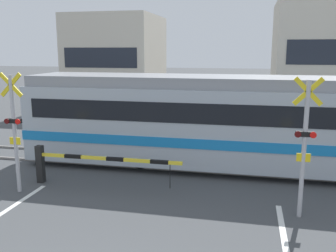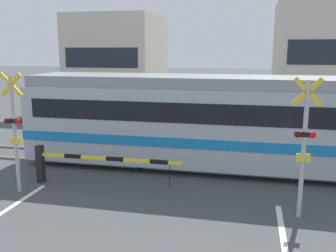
{
  "view_description": "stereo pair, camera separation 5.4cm",
  "coord_description": "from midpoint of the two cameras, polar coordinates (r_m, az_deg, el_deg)",
  "views": [
    {
      "loc": [
        2.53,
        -3.39,
        4.02
      ],
      "look_at": [
        0.0,
        8.16,
        1.6
      ],
      "focal_mm": 40.0,
      "sensor_mm": 36.0,
      "label": 1
    },
    {
      "loc": [
        2.58,
        -3.38,
        4.02
      ],
      "look_at": [
        0.0,
        8.16,
        1.6
      ],
      "focal_mm": 40.0,
      "sensor_mm": 36.0,
      "label": 2
    }
  ],
  "objects": [
    {
      "name": "building_left_of_street",
      "position": [
        27.72,
        -7.54,
        9.76
      ],
      "size": [
        5.89,
        6.4,
        6.38
      ],
      "color": "beige",
      "rests_on": "ground_plane"
    },
    {
      "name": "crossing_signal_right",
      "position": [
        9.39,
        20.18,
        -2.29
      ],
      "size": [
        0.68,
        0.15,
        3.42
      ],
      "color": "#B2B2B7",
      "rests_on": "ground_plane"
    },
    {
      "name": "pedestrian",
      "position": [
        19.37,
        2.38,
        2.36
      ],
      "size": [
        0.38,
        0.22,
        1.62
      ],
      "color": "#23232D",
      "rests_on": "ground_plane"
    },
    {
      "name": "crossing_signal_left",
      "position": [
        11.29,
        -22.24,
        -0.19
      ],
      "size": [
        0.68,
        0.15,
        3.42
      ],
      "color": "#B2B2B7",
      "rests_on": "ground_plane"
    },
    {
      "name": "rail_track_near",
      "position": [
        12.76,
        0.42,
        -6.61
      ],
      "size": [
        50.0,
        0.1,
        0.08
      ],
      "color": "gray",
      "rests_on": "ground_plane"
    },
    {
      "name": "building_right_of_street",
      "position": [
        26.44,
        22.93,
        9.6
      ],
      "size": [
        6.29,
        6.4,
        7.05
      ],
      "color": "beige",
      "rests_on": "ground_plane"
    },
    {
      "name": "crossing_barrier_near",
      "position": [
        11.54,
        -13.57,
        -5.24
      ],
      "size": [
        4.52,
        0.2,
        1.16
      ],
      "color": "black",
      "rests_on": "ground_plane"
    },
    {
      "name": "rail_track_far",
      "position": [
        14.1,
        1.66,
        -4.83
      ],
      "size": [
        50.0,
        0.1,
        0.08
      ],
      "color": "gray",
      "rests_on": "ground_plane"
    },
    {
      "name": "crossing_barrier_far",
      "position": [
        16.18,
        11.87,
        -0.36
      ],
      "size": [
        4.52,
        0.2,
        1.16
      ],
      "color": "black",
      "rests_on": "ground_plane"
    }
  ]
}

